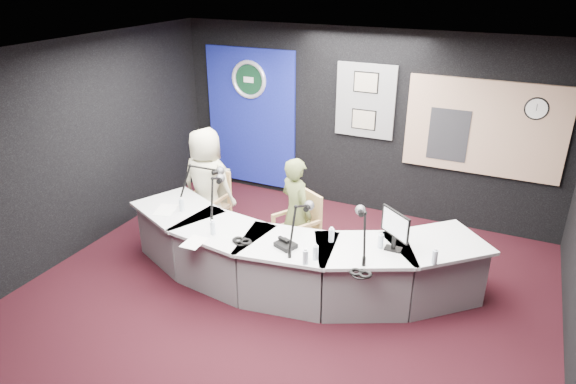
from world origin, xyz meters
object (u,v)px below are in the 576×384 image
at_px(armchair_right, 296,228).
at_px(person_man, 207,184).
at_px(armchair_left, 208,203).
at_px(person_woman, 296,212).
at_px(broadcast_desk, 290,256).

bearing_deg(armchair_right, person_man, -154.46).
xyz_separation_m(armchair_left, person_woman, (1.42, -0.12, 0.21)).
distance_m(broadcast_desk, armchair_left, 1.68).
relative_size(broadcast_desk, armchair_right, 4.50).
height_order(broadcast_desk, armchair_left, armchair_left).
relative_size(armchair_left, person_woman, 0.70).
relative_size(armchair_left, person_man, 0.64).
bearing_deg(person_man, broadcast_desk, 158.25).
bearing_deg(person_man, armchair_right, 174.59).
height_order(armchair_left, armchair_right, armchair_left).
relative_size(broadcast_desk, person_man, 2.79).
bearing_deg(person_woman, broadcast_desk, 135.05).
bearing_deg(armchair_left, armchair_right, 0.23).
height_order(broadcast_desk, person_woman, person_woman).
xyz_separation_m(broadcast_desk, person_woman, (-0.15, 0.49, 0.35)).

